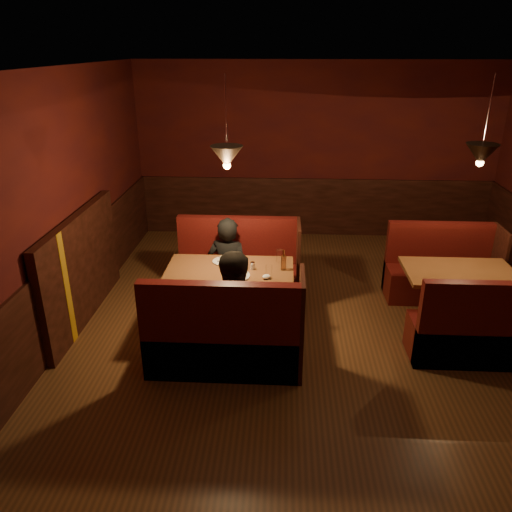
# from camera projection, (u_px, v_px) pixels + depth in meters

# --- Properties ---
(room) EXTENTS (6.02, 7.02, 2.92)m
(room) POSITION_uv_depth(u_px,v_px,m) (306.00, 253.00, 5.33)
(room) COLOR brown
(room) RESTS_ON ground
(main_table) EXTENTS (1.44, 0.87, 1.01)m
(main_table) POSITION_uv_depth(u_px,v_px,m) (231.00, 284.00, 5.67)
(main_table) COLOR brown
(main_table) RESTS_ON ground
(main_bench_far) EXTENTS (1.58, 0.56, 1.08)m
(main_bench_far) POSITION_uv_depth(u_px,v_px,m) (239.00, 274.00, 6.52)
(main_bench_far) COLOR #430F0F
(main_bench_far) RESTS_ON ground
(main_bench_near) EXTENTS (1.58, 0.56, 1.08)m
(main_bench_near) POSITION_uv_depth(u_px,v_px,m) (225.00, 342.00, 5.02)
(main_bench_near) COLOR #430F0F
(main_bench_near) RESTS_ON ground
(second_table) EXTENTS (1.26, 0.80, 0.71)m
(second_table) POSITION_uv_depth(u_px,v_px,m) (458.00, 285.00, 5.80)
(second_table) COLOR brown
(second_table) RESTS_ON ground
(second_bench_far) EXTENTS (1.39, 0.52, 0.99)m
(second_bench_far) POSITION_uv_depth(u_px,v_px,m) (440.00, 274.00, 6.57)
(second_bench_far) COLOR #430F0F
(second_bench_far) RESTS_ON ground
(second_bench_near) EXTENTS (1.39, 0.52, 0.99)m
(second_bench_near) POSITION_uv_depth(u_px,v_px,m) (481.00, 335.00, 5.19)
(second_bench_near) COLOR #430F0F
(second_bench_near) RESTS_ON ground
(diner_a) EXTENTS (0.61, 0.46, 1.51)m
(diner_a) POSITION_uv_depth(u_px,v_px,m) (228.00, 248.00, 6.25)
(diner_a) COLOR black
(diner_a) RESTS_ON ground
(diner_b) EXTENTS (0.91, 0.79, 1.59)m
(diner_b) POSITION_uv_depth(u_px,v_px,m) (238.00, 295.00, 4.99)
(diner_b) COLOR black
(diner_b) RESTS_ON ground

